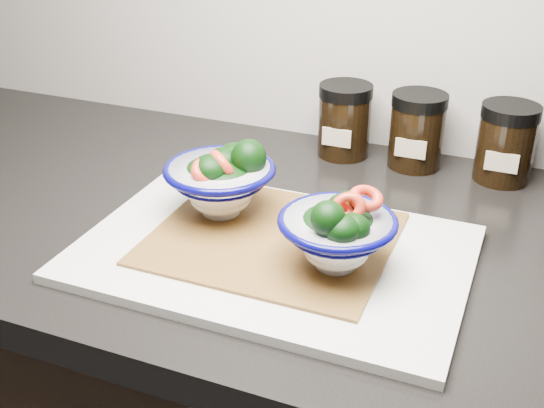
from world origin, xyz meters
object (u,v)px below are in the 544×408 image
at_px(cutting_board, 273,253).
at_px(spice_jar_c, 506,143).
at_px(bowl_left, 222,179).
at_px(spice_jar_a, 344,120).
at_px(bowl_right, 338,232).
at_px(spice_jar_b, 417,130).

xyz_separation_m(cutting_board, spice_jar_c, (0.23, 0.32, 0.05)).
distance_m(bowl_left, spice_jar_a, 0.28).
distance_m(spice_jar_a, spice_jar_c, 0.24).
height_order(bowl_right, spice_jar_b, bowl_right).
relative_size(bowl_right, spice_jar_b, 1.17).
relative_size(spice_jar_b, spice_jar_c, 1.00).
distance_m(bowl_left, bowl_right, 0.19).
bearing_deg(bowl_right, spice_jar_b, 87.11).
xyz_separation_m(spice_jar_a, spice_jar_c, (0.24, 0.00, 0.00)).
height_order(spice_jar_a, spice_jar_c, same).
relative_size(cutting_board, bowl_right, 3.42).
bearing_deg(cutting_board, spice_jar_a, 92.36).
height_order(bowl_right, spice_jar_a, bowl_right).
relative_size(cutting_board, bowl_left, 3.20).
distance_m(bowl_left, spice_jar_c, 0.42).
bearing_deg(spice_jar_b, spice_jar_a, 180.00).
bearing_deg(bowl_left, spice_jar_c, 40.34).
bearing_deg(spice_jar_c, spice_jar_a, 180.00).
distance_m(cutting_board, spice_jar_b, 0.34).
xyz_separation_m(bowl_left, spice_jar_a, (0.08, 0.27, -0.00)).
bearing_deg(bowl_right, cutting_board, 171.89).
xyz_separation_m(spice_jar_a, spice_jar_b, (0.11, 0.00, 0.00)).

